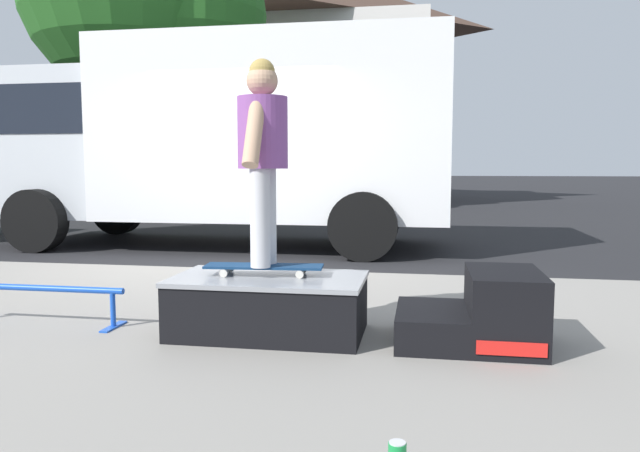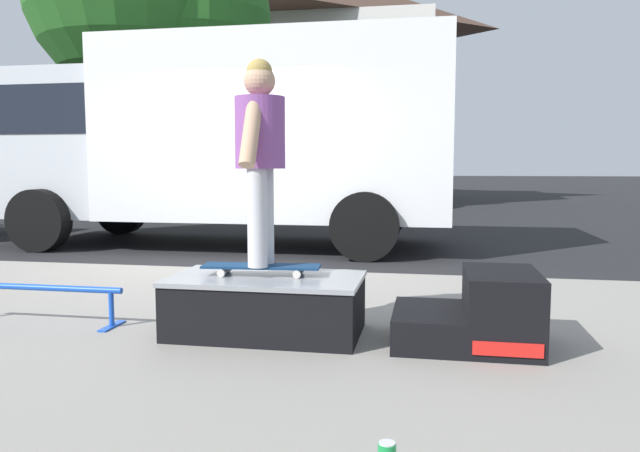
{
  "view_description": "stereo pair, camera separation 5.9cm",
  "coord_description": "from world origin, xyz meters",
  "px_view_note": "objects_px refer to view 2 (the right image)",
  "views": [
    {
      "loc": [
        2.39,
        -6.66,
        1.23
      ],
      "look_at": [
        1.45,
        -1.21,
        0.67
      ],
      "focal_mm": 33.63,
      "sensor_mm": 36.0,
      "label": 1
    },
    {
      "loc": [
        2.45,
        -6.65,
        1.23
      ],
      "look_at": [
        1.45,
        -1.21,
        0.67
      ],
      "focal_mm": 33.63,
      "sensor_mm": 36.0,
      "label": 2
    }
  ],
  "objects_px": {
    "box_truck": "(220,135)",
    "grind_rail": "(38,295)",
    "kicker_ramp": "(478,314)",
    "skater_kid": "(260,145)",
    "skate_box": "(266,303)",
    "skateboard": "(261,267)"
  },
  "relations": [
    {
      "from": "box_truck",
      "to": "grind_rail",
      "type": "bearing_deg",
      "value": -84.61
    },
    {
      "from": "kicker_ramp",
      "to": "grind_rail",
      "type": "xyz_separation_m",
      "value": [
        -3.01,
        -0.03,
        0.01
      ]
    },
    {
      "from": "skater_kid",
      "to": "box_truck",
      "type": "xyz_separation_m",
      "value": [
        -2.09,
        5.06,
        0.34
      ]
    },
    {
      "from": "skate_box",
      "to": "box_truck",
      "type": "distance_m",
      "value": 5.7
    },
    {
      "from": "skateboard",
      "to": "skater_kid",
      "type": "distance_m",
      "value": 0.8
    },
    {
      "from": "grind_rail",
      "to": "box_truck",
      "type": "height_order",
      "value": "box_truck"
    },
    {
      "from": "skateboard",
      "to": "box_truck",
      "type": "relative_size",
      "value": 0.11
    },
    {
      "from": "skate_box",
      "to": "skater_kid",
      "type": "bearing_deg",
      "value": 138.96
    },
    {
      "from": "skateboard",
      "to": "skater_kid",
      "type": "bearing_deg",
      "value": 63.43
    },
    {
      "from": "grind_rail",
      "to": "box_truck",
      "type": "distance_m",
      "value": 5.33
    },
    {
      "from": "kicker_ramp",
      "to": "grind_rail",
      "type": "bearing_deg",
      "value": -179.37
    },
    {
      "from": "kicker_ramp",
      "to": "skateboard",
      "type": "xyz_separation_m",
      "value": [
        -1.4,
        0.04,
        0.25
      ]
    },
    {
      "from": "skateboard",
      "to": "box_truck",
      "type": "height_order",
      "value": "box_truck"
    },
    {
      "from": "skate_box",
      "to": "box_truck",
      "type": "height_order",
      "value": "box_truck"
    },
    {
      "from": "kicker_ramp",
      "to": "skater_kid",
      "type": "relative_size",
      "value": 0.66
    },
    {
      "from": "skater_kid",
      "to": "grind_rail",
      "type": "bearing_deg",
      "value": -177.47
    },
    {
      "from": "kicker_ramp",
      "to": "skateboard",
      "type": "height_order",
      "value": "kicker_ramp"
    },
    {
      "from": "kicker_ramp",
      "to": "skater_kid",
      "type": "height_order",
      "value": "skater_kid"
    },
    {
      "from": "kicker_ramp",
      "to": "box_truck",
      "type": "height_order",
      "value": "box_truck"
    },
    {
      "from": "grind_rail",
      "to": "skater_kid",
      "type": "xyz_separation_m",
      "value": [
        1.61,
        0.07,
        1.04
      ]
    },
    {
      "from": "box_truck",
      "to": "skate_box",
      "type": "bearing_deg",
      "value": -67.25
    },
    {
      "from": "grind_rail",
      "to": "skate_box",
      "type": "bearing_deg",
      "value": 1.16
    }
  ]
}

